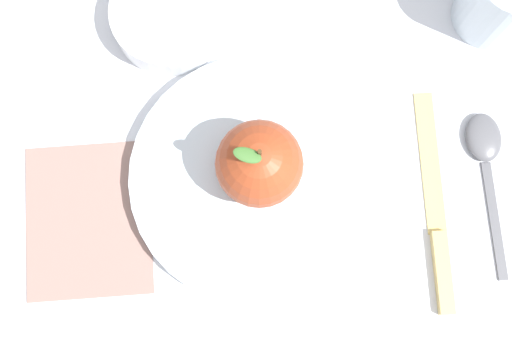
% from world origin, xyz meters
% --- Properties ---
extents(ground_plane, '(2.40, 2.40, 0.00)m').
position_xyz_m(ground_plane, '(0.00, 0.00, 0.00)').
color(ground_plane, silver).
extents(dinner_plate, '(0.24, 0.24, 0.02)m').
position_xyz_m(dinner_plate, '(0.03, -0.03, 0.01)').
color(dinner_plate, silver).
rests_on(dinner_plate, ground_plane).
extents(apple, '(0.08, 0.08, 0.09)m').
position_xyz_m(apple, '(0.03, -0.03, 0.06)').
color(apple, '#9E3D1E').
rests_on(apple, dinner_plate).
extents(side_bowl, '(0.11, 0.11, 0.03)m').
position_xyz_m(side_bowl, '(0.08, -0.20, 0.02)').
color(side_bowl, white).
rests_on(side_bowl, ground_plane).
extents(knife, '(0.06, 0.21, 0.01)m').
position_xyz_m(knife, '(-0.12, 0.05, 0.00)').
color(knife, '#D8B766').
rests_on(knife, ground_plane).
extents(spoon, '(0.05, 0.16, 0.01)m').
position_xyz_m(spoon, '(-0.19, 0.01, 0.01)').
color(spoon, '#59595E').
rests_on(spoon, ground_plane).
extents(linen_napkin, '(0.14, 0.17, 0.00)m').
position_xyz_m(linen_napkin, '(0.20, -0.03, 0.00)').
color(linen_napkin, gray).
rests_on(linen_napkin, ground_plane).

